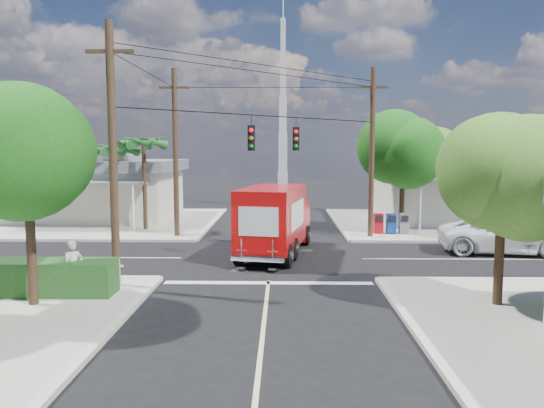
{
  "coord_description": "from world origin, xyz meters",
  "views": [
    {
      "loc": [
        0.52,
        -22.94,
        4.81
      ],
      "look_at": [
        0.0,
        2.0,
        2.2
      ],
      "focal_mm": 35.0,
      "sensor_mm": 36.0,
      "label": 1
    }
  ],
  "objects": [
    {
      "name": "tree_se",
      "position": [
        7.01,
        -7.24,
        4.04
      ],
      "size": [
        3.67,
        3.54,
        5.62
      ],
      "color": "#422D1C",
      "rests_on": "sidewalk_se"
    },
    {
      "name": "tree_ne_back",
      "position": [
        9.81,
        8.96,
        4.19
      ],
      "size": [
        3.77,
        3.66,
        5.82
      ],
      "color": "#422D1C",
      "rests_on": "sidewalk_ne"
    },
    {
      "name": "sidewalk_nw",
      "position": [
        -10.88,
        10.88,
        0.07
      ],
      "size": [
        14.12,
        14.12,
        0.14
      ],
      "color": "#9F9A90",
      "rests_on": "ground"
    },
    {
      "name": "utility_poles",
      "position": [
        -1.58,
        1.6,
        4.67
      ],
      "size": [
        12.0,
        10.68,
        9.0
      ],
      "color": "#473321",
      "rests_on": "ground"
    },
    {
      "name": "building_ne",
      "position": [
        12.5,
        11.97,
        2.32
      ],
      "size": [
        11.8,
        10.2,
        4.5
      ],
      "color": "silver",
      "rests_on": "sidewalk_ne"
    },
    {
      "name": "sidewalk_ne",
      "position": [
        10.88,
        10.88,
        0.07
      ],
      "size": [
        14.12,
        14.12,
        0.14
      ],
      "color": "#9F9A90",
      "rests_on": "ground"
    },
    {
      "name": "delivery_truck",
      "position": [
        0.17,
        0.81,
        1.59
      ],
      "size": [
        3.47,
        7.49,
        3.13
      ],
      "color": "black",
      "rests_on": "ground"
    },
    {
      "name": "ground",
      "position": [
        0.0,
        0.0,
        0.0
      ],
      "size": [
        120.0,
        120.0,
        0.0
      ],
      "primitive_type": "plane",
      "color": "black",
      "rests_on": "ground"
    },
    {
      "name": "palm_nw_front",
      "position": [
        -7.5,
        7.5,
        5.04
      ],
      "size": [
        3.01,
        3.08,
        5.59
      ],
      "color": "#422D1C",
      "rests_on": "sidewalk_nw"
    },
    {
      "name": "vending_boxes",
      "position": [
        6.5,
        6.2,
        0.69
      ],
      "size": [
        1.9,
        0.5,
        1.1
      ],
      "color": "#BA0A13",
      "rests_on": "sidewalk_ne"
    },
    {
      "name": "building_nw",
      "position": [
        -12.0,
        12.46,
        2.22
      ],
      "size": [
        10.8,
        10.2,
        4.3
      ],
      "color": "beige",
      "rests_on": "sidewalk_nw"
    },
    {
      "name": "road_markings",
      "position": [
        0.0,
        -1.47,
        0.01
      ],
      "size": [
        32.0,
        32.0,
        0.01
      ],
      "color": "beige",
      "rests_on": "ground"
    },
    {
      "name": "hedge_sw",
      "position": [
        -8.0,
        -6.4,
        0.69
      ],
      "size": [
        6.2,
        1.2,
        1.1
      ],
      "primitive_type": "cube",
      "color": "#164117",
      "rests_on": "sidewalk_sw"
    },
    {
      "name": "radio_tower",
      "position": [
        0.5,
        20.0,
        5.64
      ],
      "size": [
        0.8,
        0.8,
        17.0
      ],
      "color": "silver",
      "rests_on": "ground"
    },
    {
      "name": "parked_car",
      "position": [
        10.7,
        1.43,
        0.8
      ],
      "size": [
        6.04,
        3.43,
        1.59
      ],
      "primitive_type": "imported",
      "rotation": [
        0.0,
        0.0,
        1.43
      ],
      "color": "silver",
      "rests_on": "ground"
    },
    {
      "name": "palm_nw_back",
      "position": [
        -9.5,
        9.0,
        4.67
      ],
      "size": [
        3.01,
        3.08,
        5.19
      ],
      "color": "#422D1C",
      "rests_on": "sidewalk_nw"
    },
    {
      "name": "picket_fence",
      "position": [
        -7.8,
        -5.6,
        0.68
      ],
      "size": [
        5.94,
        0.06,
        1.0
      ],
      "color": "silver",
      "rests_on": "sidewalk_sw"
    },
    {
      "name": "tree_ne_front",
      "position": [
        7.21,
        6.76,
        4.77
      ],
      "size": [
        4.21,
        4.14,
        6.66
      ],
      "color": "#422D1C",
      "rests_on": "sidewalk_ne"
    },
    {
      "name": "pedestrian",
      "position": [
        -6.19,
        -6.42,
        1.01
      ],
      "size": [
        0.75,
        0.74,
        1.75
      ],
      "primitive_type": "imported",
      "rotation": [
        0.0,
        0.0,
        0.76
      ],
      "color": "beige",
      "rests_on": "sidewalk_sw"
    },
    {
      "name": "tree_sw_front",
      "position": [
        -6.99,
        -7.54,
        4.33
      ],
      "size": [
        3.88,
        3.78,
        6.03
      ],
      "color": "#422D1C",
      "rests_on": "sidewalk_sw"
    }
  ]
}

